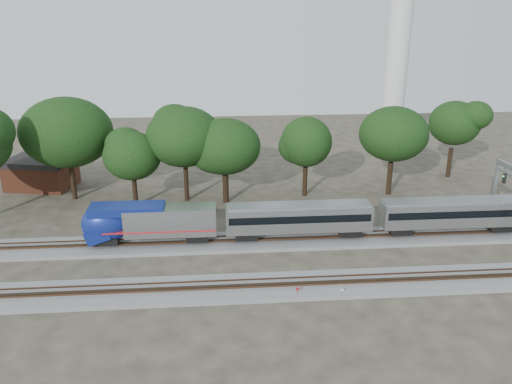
# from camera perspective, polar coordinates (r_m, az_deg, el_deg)

# --- Properties ---
(ground) EXTENTS (160.00, 160.00, 0.00)m
(ground) POSITION_cam_1_polar(r_m,az_deg,el_deg) (51.41, 1.13, -8.71)
(ground) COLOR #383328
(ground) RESTS_ON ground
(track_far) EXTENTS (160.00, 5.00, 0.73)m
(track_far) POSITION_cam_1_polar(r_m,az_deg,el_deg) (56.64, 0.53, -5.64)
(track_far) COLOR slate
(track_far) RESTS_ON ground
(track_near) EXTENTS (160.00, 5.00, 0.73)m
(track_near) POSITION_cam_1_polar(r_m,az_deg,el_deg) (47.84, 1.61, -10.77)
(track_near) COLOR slate
(track_near) RESTS_ON ground
(switch_stand_red) EXTENTS (0.29, 0.11, 0.93)m
(switch_stand_red) POSITION_cam_1_polar(r_m,az_deg,el_deg) (46.62, 4.75, -11.17)
(switch_stand_red) COLOR #512D19
(switch_stand_red) RESTS_ON ground
(switch_stand_white) EXTENTS (0.29, 0.07, 0.91)m
(switch_stand_white) POSITION_cam_1_polar(r_m,az_deg,el_deg) (46.97, 9.82, -11.18)
(switch_stand_white) COLOR #512D19
(switch_stand_white) RESTS_ON ground
(switch_lever) EXTENTS (0.53, 0.36, 0.30)m
(switch_lever) POSITION_cam_1_polar(r_m,az_deg,el_deg) (48.10, 11.87, -11.13)
(switch_lever) COLOR #512D19
(switch_lever) RESTS_ON ground
(signal_gantry) EXTENTS (0.58, 6.83, 8.30)m
(signal_gantry) POSITION_cam_1_polar(r_m,az_deg,el_deg) (63.52, 27.14, 0.64)
(signal_gantry) COLOR gray
(signal_gantry) RESTS_ON ground
(brick_building) EXTENTS (10.37, 8.33, 4.40)m
(brick_building) POSITION_cam_1_polar(r_m,az_deg,el_deg) (80.44, -23.35, 2.03)
(brick_building) COLOR brown
(brick_building) RESTS_ON ground
(tree_1) EXTENTS (9.61, 9.61, 13.55)m
(tree_1) POSITION_cam_1_polar(r_m,az_deg,el_deg) (71.75, -20.84, 6.37)
(tree_1) COLOR black
(tree_1) RESTS_ON ground
(tree_2) EXTENTS (7.07, 7.07, 9.97)m
(tree_2) POSITION_cam_1_polar(r_m,az_deg,el_deg) (67.10, -14.00, 4.00)
(tree_2) COLOR black
(tree_2) RESTS_ON ground
(tree_3) EXTENTS (9.18, 9.18, 12.95)m
(tree_3) POSITION_cam_1_polar(r_m,az_deg,el_deg) (67.35, -8.24, 6.28)
(tree_3) COLOR black
(tree_3) RESTS_ON ground
(tree_4) EXTENTS (8.02, 8.02, 11.30)m
(tree_4) POSITION_cam_1_polar(r_m,az_deg,el_deg) (66.27, -3.59, 5.20)
(tree_4) COLOR black
(tree_4) RESTS_ON ground
(tree_5) EXTENTS (7.97, 7.97, 11.23)m
(tree_5) POSITION_cam_1_polar(r_m,az_deg,el_deg) (69.14, 5.77, 5.71)
(tree_5) COLOR black
(tree_5) RESTS_ON ground
(tree_6) EXTENTS (8.97, 8.97, 12.65)m
(tree_6) POSITION_cam_1_polar(r_m,az_deg,el_deg) (71.67, 15.46, 6.41)
(tree_6) COLOR black
(tree_6) RESTS_ON ground
(tree_7) EXTENTS (8.77, 8.77, 12.37)m
(tree_7) POSITION_cam_1_polar(r_m,az_deg,el_deg) (82.84, 21.76, 7.32)
(tree_7) COLOR black
(tree_7) RESTS_ON ground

